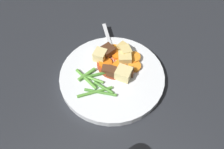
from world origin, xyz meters
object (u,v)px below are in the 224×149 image
object	(u,v)px
potato_chunk_3	(124,58)
fork	(111,47)
carrot_slice_4	(117,54)
carrot_slice_5	(122,65)
carrot_slice_0	(134,58)
meat_chunk_3	(108,51)
dinner_plate	(112,77)
meat_chunk_2	(113,71)
potato_chunk_0	(124,73)
potato_chunk_2	(125,52)
carrot_slice_3	(135,66)
meat_chunk_1	(106,70)
carrot_slice_1	(106,63)
carrot_slice_6	(114,50)
potato_chunk_4	(100,55)
potato_chunk_1	(123,48)
carrot_slice_2	(117,67)
meat_chunk_0	(129,72)

from	to	relation	value
potato_chunk_3	fork	size ratio (longest dim) A/B	0.22
carrot_slice_4	carrot_slice_5	world-z (taller)	carrot_slice_4
carrot_slice_0	meat_chunk_3	world-z (taller)	meat_chunk_3
carrot_slice_0	dinner_plate	bearing A→B (deg)	168.42
carrot_slice_0	meat_chunk_2	xyz separation A→B (m)	(-0.07, 0.01, 0.01)
potato_chunk_0	carrot_slice_5	bearing A→B (deg)	41.51
carrot_slice_5	dinner_plate	bearing A→B (deg)	173.95
carrot_slice_5	potato_chunk_2	distance (m)	0.04
carrot_slice_0	carrot_slice_5	distance (m)	0.04
carrot_slice_3	meat_chunk_1	world-z (taller)	meat_chunk_1
potato_chunk_0	potato_chunk_2	world-z (taller)	same
carrot_slice_1	carrot_slice_3	size ratio (longest dim) A/B	1.03
carrot_slice_5	carrot_slice_6	world-z (taller)	carrot_slice_6
carrot_slice_1	potato_chunk_4	size ratio (longest dim) A/B	1.07
meat_chunk_2	potato_chunk_4	bearing A→B (deg)	71.93
meat_chunk_1	fork	size ratio (longest dim) A/B	0.16
carrot_slice_1	fork	distance (m)	0.06
carrot_slice_5	fork	xyz separation A→B (m)	(0.03, 0.06, -0.00)
potato_chunk_4	meat_chunk_3	bearing A→B (deg)	-15.58
carrot_slice_1	potato_chunk_2	distance (m)	0.06
fork	potato_chunk_3	bearing A→B (deg)	-105.85
fork	dinner_plate	bearing A→B (deg)	-140.66
dinner_plate	potato_chunk_1	world-z (taller)	potato_chunk_1
potato_chunk_0	carrot_slice_4	bearing A→B (deg)	48.81
potato_chunk_3	potato_chunk_4	xyz separation A→B (m)	(-0.03, 0.05, 0.00)
potato_chunk_2	potato_chunk_4	bearing A→B (deg)	137.34
potato_chunk_4	fork	world-z (taller)	potato_chunk_4
carrot_slice_2	meat_chunk_1	distance (m)	0.03
carrot_slice_5	meat_chunk_1	bearing A→B (deg)	151.86
carrot_slice_4	potato_chunk_3	size ratio (longest dim) A/B	1.05
carrot_slice_3	potato_chunk_2	bearing A→B (deg)	65.75
carrot_slice_0	potato_chunk_0	xyz separation A→B (m)	(-0.06, -0.01, 0.01)
carrot_slice_3	meat_chunk_1	size ratio (longest dim) A/B	1.44
dinner_plate	carrot_slice_0	world-z (taller)	carrot_slice_0
carrot_slice_4	potato_chunk_4	world-z (taller)	potato_chunk_4
carrot_slice_6	carrot_slice_2	bearing A→B (deg)	-134.93
potato_chunk_0	fork	world-z (taller)	potato_chunk_0
dinner_plate	carrot_slice_4	xyz separation A→B (m)	(0.06, 0.03, 0.01)
potato_chunk_0	meat_chunk_0	xyz separation A→B (m)	(0.01, -0.01, -0.00)
carrot_slice_6	fork	size ratio (longest dim) A/B	0.22
potato_chunk_3	potato_chunk_4	distance (m)	0.06
potato_chunk_3	potato_chunk_2	bearing A→B (deg)	25.54
carrot_slice_1	potato_chunk_3	distance (m)	0.05
potato_chunk_0	meat_chunk_1	size ratio (longest dim) A/B	1.58
potato_chunk_3	carrot_slice_4	bearing A→B (deg)	82.06
dinner_plate	potato_chunk_2	xyz separation A→B (m)	(0.07, 0.01, 0.02)
carrot_slice_3	meat_chunk_3	size ratio (longest dim) A/B	1.02
potato_chunk_3	meat_chunk_0	size ratio (longest dim) A/B	1.37
carrot_slice_1	carrot_slice_3	bearing A→B (deg)	-59.73
carrot_slice_0	potato_chunk_2	distance (m)	0.03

